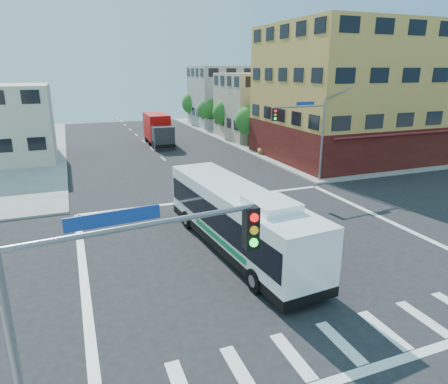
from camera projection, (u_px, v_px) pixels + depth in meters
name	position (u px, v px, depth m)	size (l,w,h in m)	color
ground	(265.00, 250.00, 22.01)	(120.00, 120.00, 0.00)	black
sidewalk_ne	(360.00, 129.00, 65.27)	(50.00, 50.00, 0.15)	gray
corner_building_ne	(354.00, 104.00, 43.64)	(18.10, 15.44, 14.00)	#BD9143
building_east_near	(265.00, 106.00, 56.81)	(12.06, 10.06, 9.00)	#B5A98A
building_east_far	(228.00, 96.00, 69.13)	(12.06, 10.06, 10.00)	#A7A7A2
signal_mast_ne	(307.00, 126.00, 33.14)	(7.91, 1.13, 8.07)	slate
signal_mast_sw	(107.00, 308.00, 7.92)	(7.91, 1.01, 8.07)	slate
street_tree_a	(250.00, 119.00, 49.94)	(3.60, 3.60, 5.53)	#3C2815
street_tree_b	(227.00, 111.00, 57.01)	(3.80, 3.80, 5.79)	#3C2815
street_tree_c	(208.00, 108.00, 64.22)	(3.40, 3.40, 5.29)	#3C2815
street_tree_d	(194.00, 102.00, 71.22)	(4.00, 4.00, 6.03)	#3C2815
transit_bus	(238.00, 218.00, 21.39)	(3.86, 13.26, 3.87)	black
box_truck	(158.00, 130.00, 51.81)	(2.84, 8.81, 3.93)	#27272C
parked_car	(263.00, 147.00, 47.37)	(1.63, 4.04, 1.38)	#D2B452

